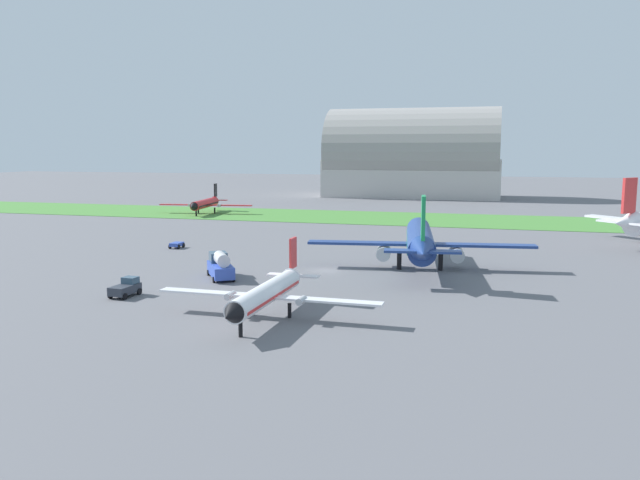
% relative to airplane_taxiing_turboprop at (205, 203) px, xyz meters
% --- Properties ---
extents(ground_plane, '(600.00, 600.00, 0.00)m').
position_rel_airplane_taxiing_turboprop_xyz_m(ground_plane, '(47.08, -61.88, -2.53)').
color(ground_plane, slate).
extents(grass_taxiway_strip, '(360.00, 28.00, 0.08)m').
position_rel_airplane_taxiing_turboprop_xyz_m(grass_taxiway_strip, '(47.08, 2.09, -2.49)').
color(grass_taxiway_strip, '#478438').
rests_on(grass_taxiway_strip, ground_plane).
extents(airplane_taxiing_turboprop, '(23.10, 19.83, 6.93)m').
position_rel_airplane_taxiing_turboprop_xyz_m(airplane_taxiing_turboprop, '(0.00, 0.00, 0.00)').
color(airplane_taxiing_turboprop, red).
rests_on(airplane_taxiing_turboprop, ground_plane).
extents(airplane_foreground_turboprop, '(21.83, 18.66, 6.54)m').
position_rel_airplane_taxiing_turboprop_xyz_m(airplane_foreground_turboprop, '(47.87, -86.02, -0.14)').
color(airplane_foreground_turboprop, white).
rests_on(airplane_foreground_turboprop, ground_plane).
extents(airplane_midfield_jet, '(29.60, 29.13, 10.48)m').
position_rel_airplane_taxiing_turboprop_xyz_m(airplane_midfield_jet, '(58.62, -57.47, 1.24)').
color(airplane_midfield_jet, navy).
rests_on(airplane_midfield_jet, ground_plane).
extents(baggage_cart_near_gate, '(1.83, 2.45, 0.90)m').
position_rel_airplane_taxiing_turboprop_xyz_m(baggage_cart_near_gate, '(19.32, -50.42, -1.96)').
color(baggage_cart_near_gate, '#334FB2').
rests_on(baggage_cart_near_gate, ground_plane).
extents(fuel_truck_midfield, '(5.60, 6.74, 3.29)m').
position_rel_airplane_taxiing_turboprop_xyz_m(fuel_truck_midfield, '(35.97, -70.31, -0.95)').
color(fuel_truck_midfield, '#334FB2').
rests_on(fuel_truck_midfield, ground_plane).
extents(pushback_tug_by_runway, '(2.26, 3.71, 1.95)m').
position_rel_airplane_taxiing_turboprop_xyz_m(pushback_tug_by_runway, '(30.20, -81.86, -1.62)').
color(pushback_tug_by_runway, '#2D333D').
rests_on(pushback_tug_by_runway, ground_plane).
extents(hangar_distant, '(56.15, 28.28, 28.93)m').
position_rel_airplane_taxiing_turboprop_xyz_m(hangar_distant, '(41.16, 70.00, 9.77)').
color(hangar_distant, '#BCB7B2').
rests_on(hangar_distant, ground_plane).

